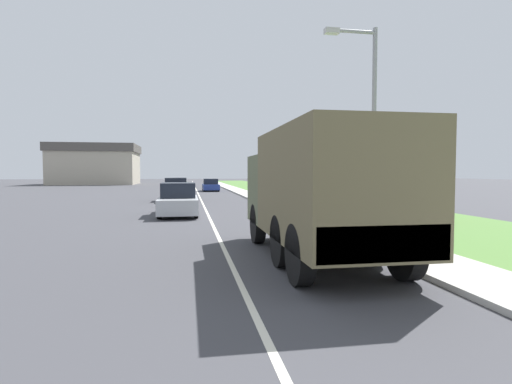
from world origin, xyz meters
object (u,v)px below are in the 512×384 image
(car_second_ahead, at_px, (176,191))
(car_third_ahead, at_px, (211,185))
(lamp_post, at_px, (367,111))
(military_truck, at_px, (319,189))
(car_nearest_ahead, at_px, (178,201))
(car_fourth_ahead, at_px, (180,183))
(pickup_truck, at_px, (378,197))

(car_second_ahead, bearing_deg, car_third_ahead, 77.25)
(car_third_ahead, height_order, lamp_post, lamp_post)
(car_second_ahead, relative_size, lamp_post, 0.72)
(car_second_ahead, relative_size, car_third_ahead, 1.18)
(military_truck, relative_size, lamp_post, 1.06)
(car_nearest_ahead, height_order, car_fourth_ahead, car_nearest_ahead)
(car_nearest_ahead, xyz_separation_m, car_second_ahead, (-0.40, 10.02, 0.04))
(car_nearest_ahead, bearing_deg, lamp_post, -53.66)
(military_truck, height_order, lamp_post, lamp_post)
(military_truck, xyz_separation_m, car_second_ahead, (-3.96, 20.69, -0.95))
(military_truck, relative_size, pickup_truck, 1.31)
(car_third_ahead, xyz_separation_m, pickup_truck, (6.23, -27.25, 0.30))
(car_nearest_ahead, height_order, pickup_truck, pickup_truck)
(car_nearest_ahead, distance_m, car_second_ahead, 10.02)
(car_second_ahead, height_order, car_fourth_ahead, car_second_ahead)
(military_truck, distance_m, car_third_ahead, 35.49)
(car_second_ahead, height_order, pickup_truck, pickup_truck)
(car_nearest_ahead, height_order, car_third_ahead, car_nearest_ahead)
(car_third_ahead, xyz_separation_m, lamp_post, (3.01, -32.90, 3.35))
(pickup_truck, bearing_deg, car_fourth_ahead, 104.31)
(military_truck, bearing_deg, car_third_ahead, 90.99)
(military_truck, height_order, pickup_truck, military_truck)
(car_third_ahead, relative_size, pickup_truck, 0.76)
(pickup_truck, distance_m, lamp_post, 7.19)
(car_second_ahead, bearing_deg, military_truck, -79.16)
(car_nearest_ahead, relative_size, car_fourth_ahead, 1.07)
(military_truck, xyz_separation_m, car_fourth_ahead, (-4.17, 46.60, -1.07))
(car_nearest_ahead, xyz_separation_m, pickup_truck, (9.18, -2.44, 0.21))
(car_second_ahead, distance_m, pickup_truck, 15.72)
(car_second_ahead, bearing_deg, car_fourth_ahead, 90.47)
(car_third_ahead, height_order, car_fourth_ahead, car_third_ahead)
(car_fourth_ahead, bearing_deg, car_third_ahead, -72.27)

